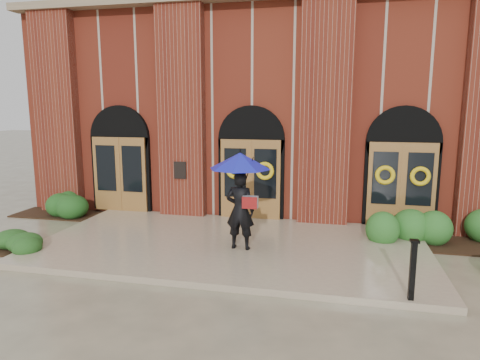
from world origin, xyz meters
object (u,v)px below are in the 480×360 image
(metal_post, at_px, (413,269))
(hedge_wall_right, at_px, (432,229))
(hedge_wall_left, at_px, (61,204))
(man_with_umbrella, at_px, (240,182))

(metal_post, xyz_separation_m, hedge_wall_right, (1.14, 3.99, -0.32))
(hedge_wall_left, height_order, hedge_wall_right, hedge_wall_right)
(man_with_umbrella, xyz_separation_m, metal_post, (3.72, -2.10, -1.09))
(metal_post, relative_size, hedge_wall_right, 0.34)
(hedge_wall_left, bearing_deg, hedge_wall_right, -2.76)
(metal_post, relative_size, hedge_wall_left, 0.39)
(man_with_umbrella, distance_m, hedge_wall_left, 7.39)
(hedge_wall_left, bearing_deg, metal_post, -23.36)
(man_with_umbrella, relative_size, hedge_wall_left, 0.83)
(metal_post, height_order, hedge_wall_left, metal_post)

